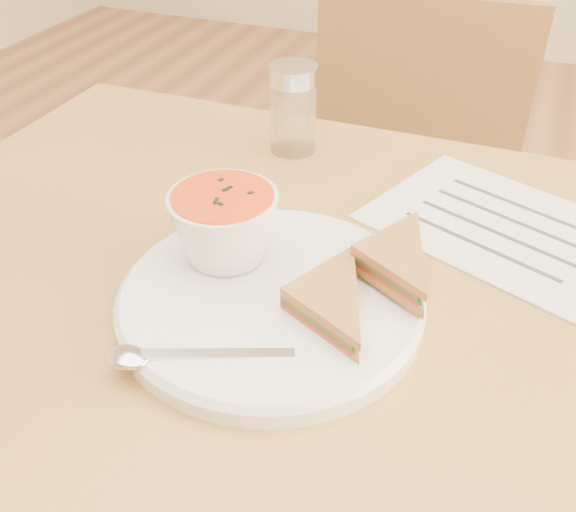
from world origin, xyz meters
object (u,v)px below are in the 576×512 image
at_px(condiment_shaker, 293,109).
at_px(dining_table, 302,480).
at_px(chair_far, 389,263).
at_px(plate, 271,300).
at_px(soup_bowl, 225,229).

bearing_deg(condiment_shaker, dining_table, -65.84).
relative_size(dining_table, chair_far, 1.15).
xyz_separation_m(dining_table, condiment_shaker, (-0.11, 0.24, 0.43)).
distance_m(dining_table, chair_far, 0.46).
xyz_separation_m(chair_far, plate, (-0.02, -0.52, 0.32)).
xyz_separation_m(plate, soup_bowl, (-0.06, 0.03, 0.05)).
bearing_deg(soup_bowl, plate, -28.97).
relative_size(dining_table, plate, 3.41).
bearing_deg(dining_table, chair_far, 89.45).
relative_size(plate, condiment_shaker, 2.49).
bearing_deg(condiment_shaker, soup_bowl, -82.73).
distance_m(plate, soup_bowl, 0.08).
xyz_separation_m(dining_table, plate, (-0.01, -0.07, 0.38)).
xyz_separation_m(chair_far, soup_bowl, (-0.08, -0.49, 0.37)).
bearing_deg(chair_far, condiment_shaker, 57.72).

